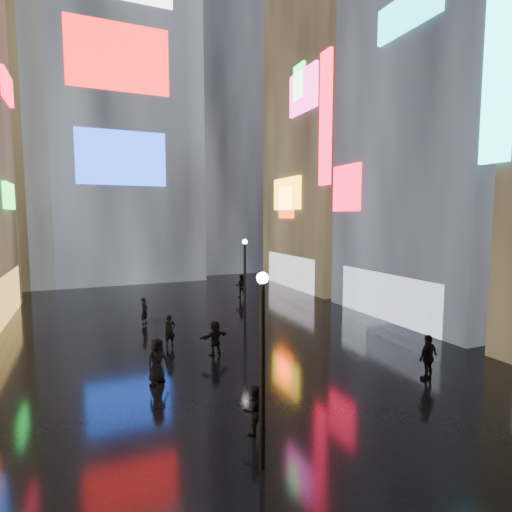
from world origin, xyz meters
TOP-DOWN VIEW (x-y plane):
  - ground at (0.00, 20.00)m, footprint 140.00×140.00m
  - building_right_mid at (15.98, 17.01)m, footprint 10.28×13.70m
  - building_right_far at (15.98, 30.00)m, footprint 10.28×12.00m
  - tower_main at (-3.00, 43.97)m, footprint 16.00×14.20m
  - tower_flank_right at (9.00, 46.00)m, footprint 12.00×12.00m
  - lamp_near at (-2.22, 6.33)m, footprint 0.30×0.30m
  - lamp_far at (2.61, 19.92)m, footprint 0.30×0.30m
  - pedestrian_1 at (-1.79, 7.92)m, footprint 0.77×0.62m
  - pedestrian_3 at (6.26, 8.95)m, footprint 1.16×0.66m
  - pedestrian_4 at (-3.85, 13.03)m, footprint 1.03×0.89m
  - pedestrian_5 at (-0.80, 15.09)m, footprint 1.60×0.88m
  - pedestrian_6 at (-2.56, 17.17)m, footprint 0.68×0.53m
  - pedestrian_7 at (5.17, 27.34)m, footprint 1.10×0.97m
  - umbrella_2 at (-3.85, 13.03)m, footprint 1.28×1.28m
  - pedestrian_8 at (-3.16, 22.13)m, footprint 0.66×0.71m

SIDE VIEW (x-z plane):
  - ground at x=0.00m, z-range 0.00..0.00m
  - pedestrian_1 at x=-1.79m, z-range 0.00..1.52m
  - pedestrian_8 at x=-3.16m, z-range 0.00..1.62m
  - pedestrian_6 at x=-2.56m, z-range 0.00..1.63m
  - pedestrian_5 at x=-0.80m, z-range 0.00..1.65m
  - pedestrian_4 at x=-3.85m, z-range 0.00..1.77m
  - pedestrian_3 at x=6.26m, z-range 0.00..1.86m
  - pedestrian_7 at x=5.17m, z-range 0.00..1.89m
  - umbrella_2 at x=-3.85m, z-range 1.77..2.60m
  - lamp_near at x=-2.22m, z-range 0.34..5.54m
  - lamp_far at x=2.61m, z-range 0.34..5.54m
  - building_right_far at x=15.98m, z-range -0.02..27.98m
  - building_right_mid at x=15.98m, z-range -0.01..29.99m
  - tower_flank_right at x=9.00m, z-range 0.00..34.00m
  - tower_main at x=-3.00m, z-range 0.01..42.01m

